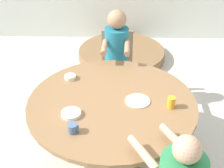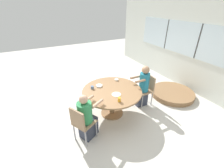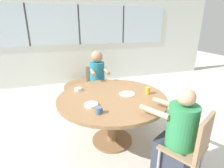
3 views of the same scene
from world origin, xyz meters
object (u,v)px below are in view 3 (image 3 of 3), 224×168
chair_for_woman_green_shirt (96,84)px  bowl_white_shallow (78,89)px  coffee_mug (99,110)px  folded_table_stack (90,88)px  person_woman_green_shirt (98,85)px  person_man_blue_shirt (176,141)px  chair_for_man_blue_shirt (192,145)px  bowl_cereal (91,105)px  juice_glass (148,91)px

chair_for_woman_green_shirt → bowl_white_shallow: 0.92m
coffee_mug → folded_table_stack: coffee_mug is taller
person_woman_green_shirt → person_man_blue_shirt: bearing=105.0°
chair_for_man_blue_shirt → bowl_cereal: 1.19m
chair_for_man_blue_shirt → folded_table_stack: (-0.45, 3.17, -0.46)m
person_woman_green_shirt → bowl_white_shallow: size_ratio=10.87×
person_woman_green_shirt → bowl_cereal: 1.25m
person_man_blue_shirt → coffee_mug: bearing=121.9°
coffee_mug → bowl_white_shallow: bearing=99.7°
chair_for_man_blue_shirt → person_woman_green_shirt: size_ratio=0.73×
chair_for_man_blue_shirt → coffee_mug: size_ratio=10.57×
bowl_white_shallow → bowl_cereal: bowl_white_shallow is taller
chair_for_man_blue_shirt → person_man_blue_shirt: bearing=90.0°
folded_table_stack → person_man_blue_shirt: bearing=-83.1°
juice_glass → bowl_cereal: bearing=-171.1°
person_man_blue_shirt → bowl_white_shallow: person_man_blue_shirt is taller
chair_for_woman_green_shirt → folded_table_stack: 1.15m
juice_glass → folded_table_stack: (-0.42, 2.26, -0.72)m
chair_for_man_blue_shirt → chair_for_woman_green_shirt: bearing=75.0°
coffee_mug → juice_glass: bearing=23.0°
folded_table_stack → coffee_mug: bearing=-98.4°
chair_for_woman_green_shirt → person_woman_green_shirt: size_ratio=0.73×
chair_for_man_blue_shirt → bowl_white_shallow: 1.67m
bowl_white_shallow → folded_table_stack: (0.52, 1.82, -0.68)m
chair_for_woman_green_shirt → person_man_blue_shirt: person_man_blue_shirt is taller
person_woman_green_shirt → coffee_mug: 1.44m
person_woman_green_shirt → juice_glass: size_ratio=11.76×
juice_glass → chair_for_man_blue_shirt: bearing=-88.3°
person_man_blue_shirt → bowl_cereal: 1.05m
folded_table_stack → bowl_white_shallow: bearing=-105.8°
chair_for_man_blue_shirt → bowl_white_shallow: bearing=96.9°
juice_glass → bowl_cereal: size_ratio=0.62×
chair_for_woman_green_shirt → chair_for_man_blue_shirt: size_ratio=1.00×
chair_for_man_blue_shirt → person_man_blue_shirt: size_ratio=0.80×
coffee_mug → juice_glass: size_ratio=0.81×
chair_for_woman_green_shirt → folded_table_stack: size_ratio=0.65×
chair_for_woman_green_shirt → bowl_white_shallow: chair_for_woman_green_shirt is taller
person_man_blue_shirt → person_woman_green_shirt: bearing=74.9°
chair_for_man_blue_shirt → bowl_white_shallow: size_ratio=7.91×
chair_for_woman_green_shirt → juice_glass: (0.48, -1.21, 0.25)m
coffee_mug → chair_for_man_blue_shirt: bearing=-34.6°
folded_table_stack → bowl_cereal: bearing=-100.2°
chair_for_woman_green_shirt → chair_for_man_blue_shirt: same height
juice_glass → bowl_white_shallow: size_ratio=0.92×
chair_for_woman_green_shirt → coffee_mug: 1.60m
person_man_blue_shirt → bowl_cereal: bearing=112.9°
juice_glass → bowl_cereal: (-0.85, -0.13, -0.04)m
person_woman_green_shirt → juice_glass: bearing=116.4°
person_man_blue_shirt → juice_glass: person_man_blue_shirt is taller
person_woman_green_shirt → bowl_cereal: (-0.36, -1.18, 0.18)m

